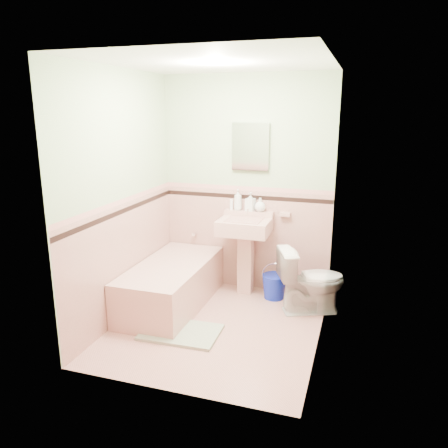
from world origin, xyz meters
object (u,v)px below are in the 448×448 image
(sink, at_px, (244,257))
(soap_bottle_left, at_px, (238,200))
(soap_bottle_mid, at_px, (250,202))
(soap_bottle_right, at_px, (260,205))
(shoe, at_px, (171,323))
(bathtub, at_px, (172,286))
(bucket, at_px, (274,287))
(toilet, at_px, (311,280))
(medicine_cabinet, at_px, (251,147))

(sink, xyz_separation_m, soap_bottle_left, (-0.13, 0.18, 0.64))
(sink, height_order, soap_bottle_mid, soap_bottle_mid)
(soap_bottle_right, height_order, shoe, soap_bottle_right)
(bathtub, distance_m, soap_bottle_left, 1.25)
(bathtub, height_order, shoe, bathtub)
(bucket, bearing_deg, shoe, -128.35)
(toilet, height_order, shoe, toilet)
(bathtub, height_order, bucket, bathtub)
(bathtub, distance_m, shoe, 0.58)
(sink, height_order, soap_bottle_right, soap_bottle_right)
(bucket, bearing_deg, soap_bottle_right, 141.47)
(soap_bottle_left, relative_size, shoe, 1.68)
(toilet, bearing_deg, soap_bottle_left, 43.54)
(shoe, bearing_deg, toilet, 41.86)
(soap_bottle_mid, bearing_deg, bucket, -27.89)
(soap_bottle_mid, xyz_separation_m, bucket, (0.34, -0.18, -0.94))
(bathtub, bearing_deg, toilet, 11.93)
(sink, bearing_deg, bucket, -0.38)
(sink, distance_m, medicine_cabinet, 1.26)
(sink, xyz_separation_m, soap_bottle_right, (0.13, 0.18, 0.59))
(bathtub, height_order, medicine_cabinet, medicine_cabinet)
(soap_bottle_right, bearing_deg, sink, -126.10)
(soap_bottle_left, height_order, bucket, soap_bottle_left)
(toilet, bearing_deg, shoe, 99.98)
(medicine_cabinet, height_order, soap_bottle_right, medicine_cabinet)
(soap_bottle_right, xyz_separation_m, shoe, (-0.60, -1.22, -0.99))
(soap_bottle_mid, relative_size, shoe, 1.48)
(soap_bottle_mid, relative_size, bucket, 0.77)
(soap_bottle_left, xyz_separation_m, soap_bottle_right, (0.26, 0.00, -0.04))
(bathtub, distance_m, bucket, 1.17)
(soap_bottle_right, height_order, bucket, soap_bottle_right)
(medicine_cabinet, bearing_deg, soap_bottle_mid, -62.36)
(soap_bottle_left, distance_m, soap_bottle_right, 0.27)
(sink, bearing_deg, bathtub, -142.07)
(bucket, xyz_separation_m, shoe, (-0.82, -1.04, -0.08))
(bathtub, xyz_separation_m, toilet, (1.48, 0.31, 0.13))
(soap_bottle_mid, height_order, bucket, soap_bottle_mid)
(sink, xyz_separation_m, toilet, (0.80, -0.22, -0.10))
(medicine_cabinet, distance_m, bucket, 1.62)
(bucket, bearing_deg, soap_bottle_left, 159.73)
(sink, height_order, toilet, sink)
(soap_bottle_mid, bearing_deg, soap_bottle_right, 0.00)
(sink, bearing_deg, soap_bottle_left, 126.57)
(soap_bottle_mid, distance_m, shoe, 1.66)
(toilet, distance_m, shoe, 1.54)
(soap_bottle_mid, relative_size, soap_bottle_right, 1.35)
(bucket, bearing_deg, toilet, -26.33)
(toilet, bearing_deg, bathtub, 78.65)
(bucket, bearing_deg, sink, 179.62)
(soap_bottle_right, height_order, toilet, soap_bottle_right)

